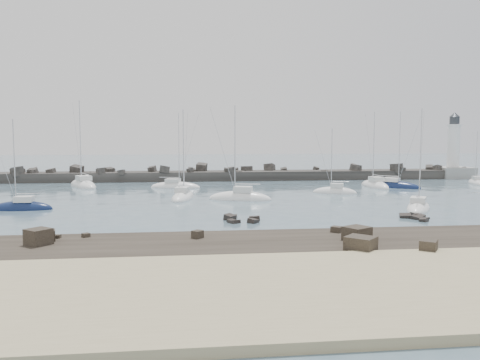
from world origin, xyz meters
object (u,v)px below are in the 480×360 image
Objects in this scene: sailboat_3 at (183,198)px; sailboat_11 at (476,183)px; sailboat_5 at (240,199)px; sailboat_6 at (418,209)px; lighthouse at (453,163)px; sailboat_4 at (175,187)px; sailboat_7 at (394,187)px; sailboat_8 at (335,192)px; sailboat_9 at (375,186)px; sailboat_1 at (83,186)px; sailboat_2 at (22,208)px.

sailboat_3 is 1.25× the size of sailboat_11.
sailboat_5 reaches higher than sailboat_6.
sailboat_3 reaches higher than sailboat_6.
lighthouse is 60.13m from sailboat_4.
sailboat_3 is 0.99× the size of sailboat_4.
sailboat_7 is 18.44m from sailboat_11.
sailboat_8 is 0.77× the size of sailboat_9.
sailboat_11 is at bearing 20.78° from sailboat_8.
sailboat_1 reaches higher than sailboat_11.
sailboat_9 is at bearing 29.95° from sailboat_5.
sailboat_4 is at bearing 118.28° from sailboat_5.
lighthouse reaches higher than sailboat_6.
sailboat_1 reaches higher than sailboat_2.
sailboat_5 is (9.18, -17.07, 0.03)m from sailboat_4.
lighthouse is 0.90× the size of sailboat_1.
sailboat_11 is at bearing 47.88° from sailboat_6.
sailboat_3 is at bearing -46.87° from sailboat_1.
sailboat_9 is at bearing -7.11° from sailboat_1.
sailboat_8 reaches higher than sailboat_11.
sailboat_2 is 0.90× the size of sailboat_6.
sailboat_3 is at bearing -170.26° from sailboat_8.
sailboat_9 is (9.84, 8.38, 0.01)m from sailboat_8.
sailboat_8 is 32.87m from sailboat_11.
sailboat_2 is 0.86× the size of sailboat_4.
sailboat_1 reaches higher than lighthouse.
lighthouse is 51.72m from sailboat_6.
sailboat_9 reaches higher than sailboat_4.
sailboat_9 is (-24.13, -16.59, -2.94)m from lighthouse.
sailboat_4 is 0.96× the size of sailboat_9.
lighthouse is at bearing 32.24° from sailboat_5.
sailboat_6 is at bearing -44.49° from sailboat_4.
sailboat_9 is 1.32× the size of sailboat_11.
sailboat_11 is (45.99, 17.74, -0.02)m from sailboat_5.
sailboat_2 is at bearing -153.90° from lighthouse.
sailboat_2 is at bearing 173.48° from sailboat_6.
sailboat_3 is 15.01m from sailboat_4.
sailboat_11 is (55.17, 0.67, 0.01)m from sailboat_4.
sailboat_1 reaches higher than sailboat_4.
sailboat_2 is at bearing -167.16° from sailboat_5.
sailboat_6 is at bearing -132.12° from sailboat_11.
sailboat_9 is at bearing 160.05° from sailboat_7.
sailboat_6 is at bearing -108.71° from sailboat_7.
sailboat_8 is at bearing -150.35° from sailboat_7.
sailboat_8 is (-4.45, 17.40, 0.01)m from sailboat_6.
sailboat_8 is at bearing -19.91° from sailboat_1.
sailboat_11 is (20.89, 3.29, -0.02)m from sailboat_9.
sailboat_7 is (54.55, 19.41, -0.01)m from sailboat_2.
sailboat_4 is (17.29, 23.11, -0.02)m from sailboat_2.
lighthouse reaches higher than sailboat_3.
sailboat_8 is (-33.97, -24.97, -2.95)m from lighthouse.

